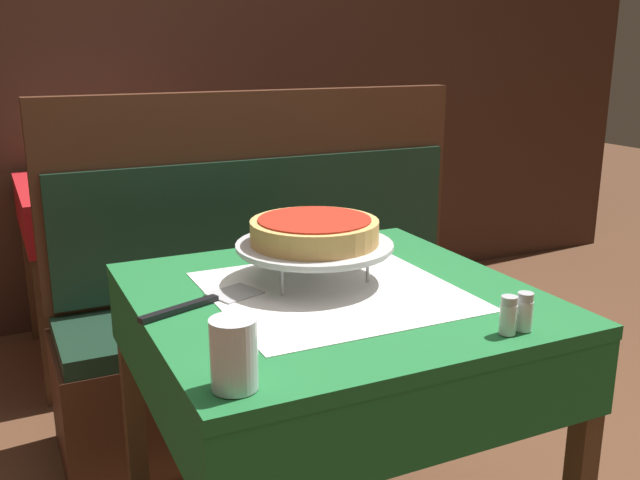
# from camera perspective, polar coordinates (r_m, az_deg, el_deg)

# --- Properties ---
(dining_table_front) EXTENTS (0.87, 0.87, 0.77)m
(dining_table_front) POSITION_cam_1_polar(r_m,az_deg,el_deg) (1.66, 1.05, -7.76)
(dining_table_front) COLOR #1E6B33
(dining_table_front) RESTS_ON ground_plane
(dining_table_rear) EXTENTS (0.76, 0.76, 0.77)m
(dining_table_rear) POSITION_cam_1_polar(r_m,az_deg,el_deg) (3.08, -15.89, 2.51)
(dining_table_rear) COLOR red
(dining_table_rear) RESTS_ON ground_plane
(booth_bench) EXTENTS (1.52, 0.45, 1.16)m
(booth_bench) POSITION_cam_1_polar(r_m,az_deg,el_deg) (2.55, -3.34, -6.90)
(booth_bench) COLOR #4C2819
(booth_bench) RESTS_ON ground_plane
(back_wall_panel) EXTENTS (6.00, 0.04, 2.40)m
(back_wall_panel) POSITION_cam_1_polar(r_m,az_deg,el_deg) (3.49, -14.54, 13.15)
(back_wall_panel) COLOR #3D2319
(back_wall_panel) RESTS_ON ground_plane
(pizza_pan_stand) EXTENTS (0.37, 0.37, 0.09)m
(pizza_pan_stand) POSITION_cam_1_polar(r_m,az_deg,el_deg) (1.66, -0.44, -0.57)
(pizza_pan_stand) COLOR #ADADB2
(pizza_pan_stand) RESTS_ON dining_table_front
(deep_dish_pizza) EXTENTS (0.30, 0.30, 0.06)m
(deep_dish_pizza) POSITION_cam_1_polar(r_m,az_deg,el_deg) (1.65, -0.45, 0.74)
(deep_dish_pizza) COLOR tan
(deep_dish_pizza) RESTS_ON pizza_pan_stand
(pizza_server) EXTENTS (0.30, 0.15, 0.01)m
(pizza_server) POSITION_cam_1_polar(r_m,az_deg,el_deg) (1.56, -9.19, -4.88)
(pizza_server) COLOR #BCBCC1
(pizza_server) RESTS_ON dining_table_front
(water_glass_near) EXTENTS (0.08, 0.08, 0.12)m
(water_glass_near) POSITION_cam_1_polar(r_m,az_deg,el_deg) (1.17, -6.91, -9.04)
(water_glass_near) COLOR silver
(water_glass_near) RESTS_ON dining_table_front
(salt_shaker) EXTENTS (0.03, 0.03, 0.08)m
(salt_shaker) POSITION_cam_1_polar(r_m,az_deg,el_deg) (1.42, 14.83, -5.85)
(salt_shaker) COLOR silver
(salt_shaker) RESTS_ON dining_table_front
(pepper_shaker) EXTENTS (0.03, 0.03, 0.08)m
(pepper_shaker) POSITION_cam_1_polar(r_m,az_deg,el_deg) (1.45, 16.04, -5.55)
(pepper_shaker) COLOR silver
(pepper_shaker) RESTS_ON dining_table_front
(condiment_caddy) EXTENTS (0.12, 0.12, 0.16)m
(condiment_caddy) POSITION_cam_1_polar(r_m,az_deg,el_deg) (3.18, -14.59, 5.91)
(condiment_caddy) COLOR black
(condiment_caddy) RESTS_ON dining_table_rear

